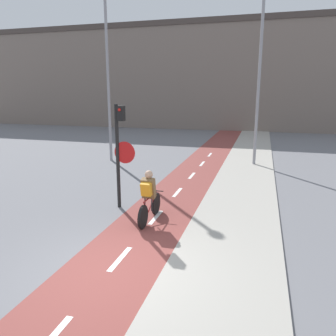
{
  "coord_description": "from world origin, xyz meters",
  "views": [
    {
      "loc": [
        2.79,
        -5.43,
        3.56
      ],
      "look_at": [
        0.0,
        4.27,
        1.2
      ],
      "focal_mm": 35.0,
      "sensor_mm": 36.0,
      "label": 1
    }
  ],
  "objects_px": {
    "street_lamp_far": "(108,64)",
    "cyclist_near": "(149,198)",
    "traffic_light_pole": "(120,145)",
    "street_lamp_sidewalk": "(260,62)"
  },
  "relations": [
    {
      "from": "traffic_light_pole",
      "to": "cyclist_near",
      "type": "distance_m",
      "value": 1.96
    },
    {
      "from": "traffic_light_pole",
      "to": "street_lamp_far",
      "type": "bearing_deg",
      "value": 118.15
    },
    {
      "from": "cyclist_near",
      "to": "street_lamp_sidewalk",
      "type": "bearing_deg",
      "value": 72.64
    },
    {
      "from": "street_lamp_far",
      "to": "cyclist_near",
      "type": "height_order",
      "value": "street_lamp_far"
    },
    {
      "from": "street_lamp_far",
      "to": "street_lamp_sidewalk",
      "type": "xyz_separation_m",
      "value": [
        7.32,
        0.93,
        0.02
      ]
    },
    {
      "from": "street_lamp_sidewalk",
      "to": "cyclist_near",
      "type": "distance_m",
      "value": 9.68
    },
    {
      "from": "traffic_light_pole",
      "to": "street_lamp_sidewalk",
      "type": "bearing_deg",
      "value": 62.93
    },
    {
      "from": "street_lamp_far",
      "to": "cyclist_near",
      "type": "bearing_deg",
      "value": -57.5
    },
    {
      "from": "traffic_light_pole",
      "to": "street_lamp_far",
      "type": "distance_m",
      "value": 7.96
    },
    {
      "from": "traffic_light_pole",
      "to": "cyclist_near",
      "type": "bearing_deg",
      "value": -35.31
    }
  ]
}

